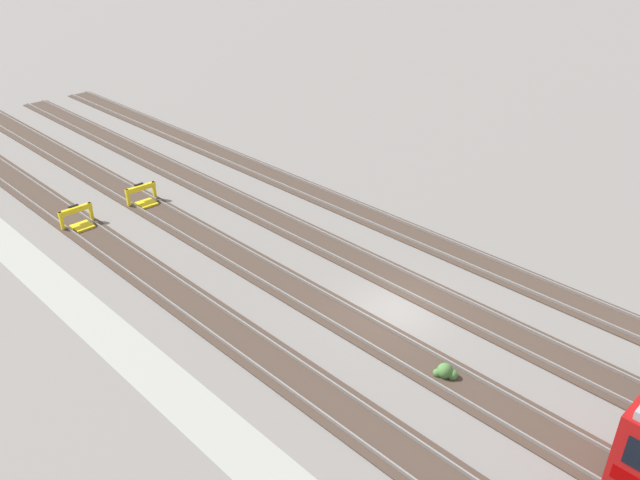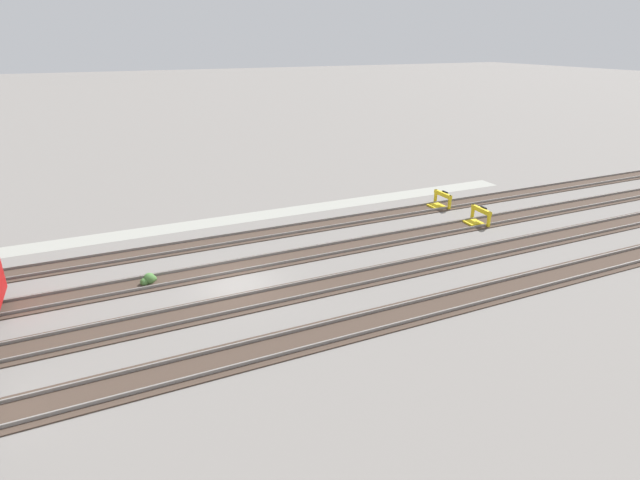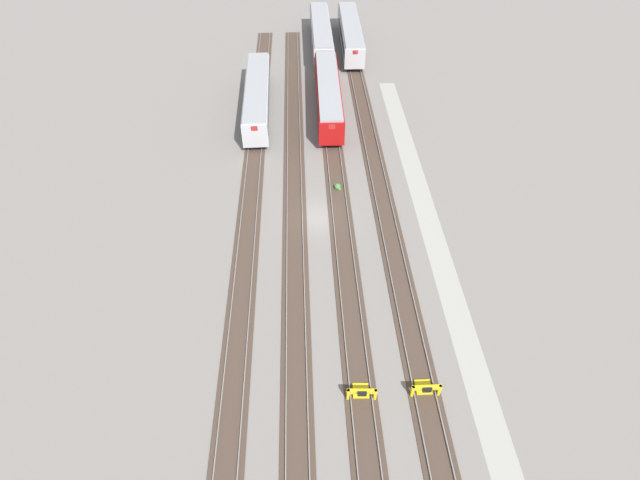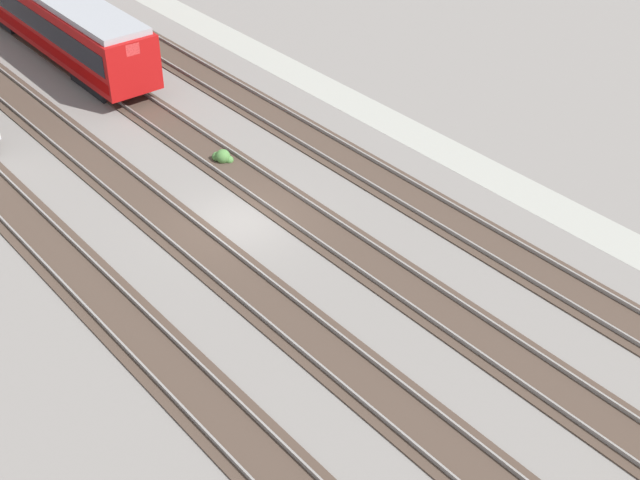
% 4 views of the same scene
% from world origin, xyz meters
% --- Properties ---
extents(ground_plane, '(400.00, 400.00, 0.00)m').
position_xyz_m(ground_plane, '(0.00, 0.00, 0.00)').
color(ground_plane, gray).
extents(service_walkway, '(54.00, 2.00, 0.01)m').
position_xyz_m(service_walkway, '(0.00, -10.36, 0.00)').
color(service_walkway, '#9E9E93').
rests_on(service_walkway, ground).
extents(rail_track_nearest, '(90.00, 2.23, 0.21)m').
position_xyz_m(rail_track_nearest, '(0.00, -6.48, 0.04)').
color(rail_track_nearest, '#47382D').
rests_on(rail_track_nearest, ground).
extents(rail_track_near_inner, '(90.00, 2.24, 0.21)m').
position_xyz_m(rail_track_near_inner, '(0.00, -2.16, 0.04)').
color(rail_track_near_inner, '#47382D').
rests_on(rail_track_near_inner, ground).
extents(rail_track_middle, '(90.00, 2.24, 0.21)m').
position_xyz_m(rail_track_middle, '(0.00, 2.16, 0.04)').
color(rail_track_middle, '#47382D').
rests_on(rail_track_middle, ground).
extents(rail_track_far_inner, '(90.00, 2.23, 0.21)m').
position_xyz_m(rail_track_far_inner, '(0.00, 6.48, 0.04)').
color(rail_track_far_inner, '#47382D').
rests_on(rail_track_far_inner, ground).
extents(subway_car_front_row_centre, '(18.04, 3.07, 3.70)m').
position_xyz_m(subway_car_front_row_centre, '(20.08, -2.11, 2.04)').
color(subway_car_front_row_centre, '#A80F0F').
rests_on(subway_car_front_row_centre, ground).
extents(weed_clump, '(0.92, 0.70, 0.64)m').
position_xyz_m(weed_clump, '(4.32, -2.17, 0.24)').
color(weed_clump, '#4C7F3D').
rests_on(weed_clump, ground).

